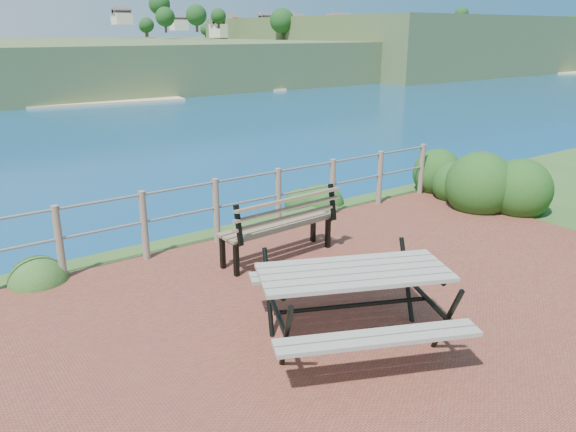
# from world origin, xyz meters

# --- Properties ---
(ground) EXTENTS (10.00, 7.00, 0.12)m
(ground) POSITION_xyz_m (0.00, 0.00, 0.00)
(ground) COLOR brown
(ground) RESTS_ON ground
(safety_railing) EXTENTS (9.40, 0.10, 1.00)m
(safety_railing) POSITION_xyz_m (0.00, 3.35, 0.57)
(safety_railing) COLOR #6B5B4C
(safety_railing) RESTS_ON ground
(distant_bay) EXTENTS (290.00, 232.36, 24.00)m
(distant_bay) POSITION_xyz_m (173.07, 202.61, -1.52)
(distant_bay) COLOR #3A552A
(distant_bay) RESTS_ON ground
(picnic_table) EXTENTS (2.07, 1.54, 0.81)m
(picnic_table) POSITION_xyz_m (-0.29, -0.05, 0.52)
(picnic_table) COLOR gray
(picnic_table) RESTS_ON ground
(park_bench) EXTENTS (1.80, 0.54, 1.00)m
(park_bench) POSITION_xyz_m (0.40, 2.29, 0.66)
(park_bench) COLOR brown
(park_bench) RESTS_ON ground
(shrub_right_front) EXTENTS (1.29, 1.29, 1.83)m
(shrub_right_front) POSITION_xyz_m (5.04, 1.91, 0.00)
(shrub_right_front) COLOR #1D4314
(shrub_right_front) RESTS_ON ground
(shrub_right_edge) EXTENTS (1.05, 1.05, 1.50)m
(shrub_right_edge) POSITION_xyz_m (5.11, 3.09, 0.00)
(shrub_right_edge) COLOR #1D4314
(shrub_right_edge) RESTS_ON ground
(shrub_lip_west) EXTENTS (0.76, 0.76, 0.50)m
(shrub_lip_west) POSITION_xyz_m (-2.68, 3.62, 0.00)
(shrub_lip_west) COLOR #2A5520
(shrub_lip_west) RESTS_ON ground
(shrub_lip_east) EXTENTS (0.82, 0.82, 0.58)m
(shrub_lip_east) POSITION_xyz_m (2.56, 4.23, 0.00)
(shrub_lip_east) COLOR #1D4314
(shrub_lip_east) RESTS_ON ground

